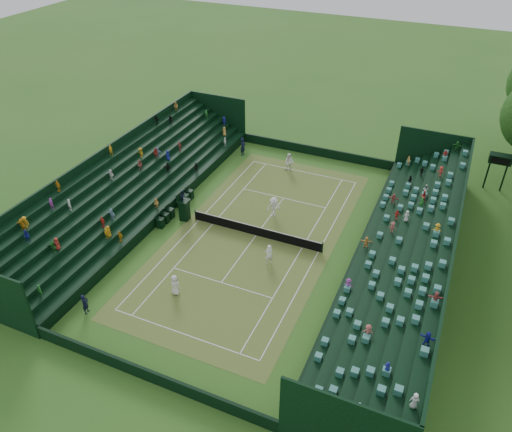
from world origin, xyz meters
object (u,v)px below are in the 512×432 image
at_px(player_far_east, 274,207).
at_px(player_far_west, 289,162).
at_px(umpire_chair, 184,207).
at_px(tennis_net, 256,231).
at_px(player_near_east, 269,254).
at_px(player_near_west, 175,285).

bearing_deg(player_far_east, player_far_west, 69.86).
bearing_deg(umpire_chair, player_far_east, 27.76).
bearing_deg(tennis_net, player_near_east, -50.91).
xyz_separation_m(tennis_net, player_far_west, (-1.38, 11.51, 0.45)).
distance_m(player_near_west, player_far_west, 20.30).
bearing_deg(umpire_chair, player_near_west, -63.53).
bearing_deg(player_far_east, tennis_net, -125.57).
height_order(umpire_chair, player_near_west, umpire_chair).
distance_m(umpire_chair, player_far_west, 12.97).
xyz_separation_m(player_far_west, player_far_east, (1.62, -8.19, -0.03)).
bearing_deg(tennis_net, player_far_west, 96.84).
height_order(tennis_net, player_near_east, player_near_east).
bearing_deg(player_near_east, umpire_chair, -54.42).
distance_m(umpire_chair, player_far_east, 7.83).
bearing_deg(player_far_west, player_near_west, -100.94).
bearing_deg(player_far_west, player_near_east, -83.29).
relative_size(tennis_net, player_far_east, 6.18).
bearing_deg(tennis_net, umpire_chair, -177.17).
xyz_separation_m(tennis_net, player_far_east, (0.24, 3.31, 0.42)).
bearing_deg(tennis_net, player_near_west, -105.80).
relative_size(player_far_west, player_far_east, 1.03).
xyz_separation_m(tennis_net, umpire_chair, (-6.68, -0.33, 0.74)).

